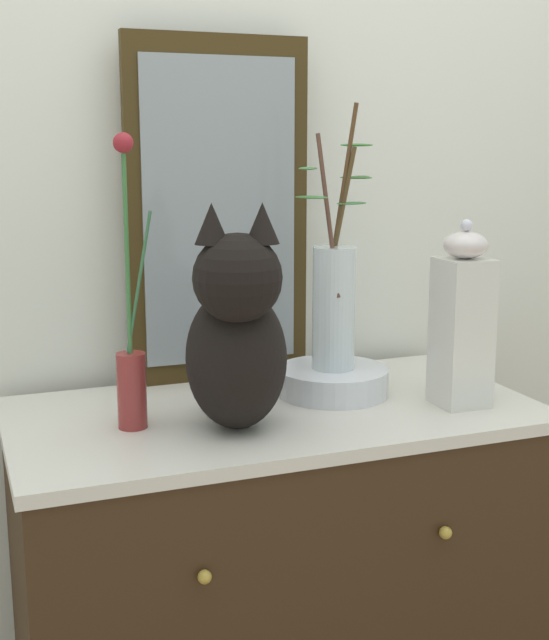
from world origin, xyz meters
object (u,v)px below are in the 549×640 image
vase_glass_clear (334,299)px  jar_lidded_porcelain (462,321)px  sideboard (275,597)px  cat_sitting (237,336)px  vase_slim_green (131,361)px  bowl_porcelain (333,381)px  mirror_leaning (219,212)px

vase_glass_clear → jar_lidded_porcelain: 0.26m
sideboard → cat_sitting: size_ratio=2.48×
vase_glass_clear → vase_slim_green: bearing=-171.4°
vase_slim_green → cat_sitting: bearing=-23.4°
vase_glass_clear → jar_lidded_porcelain: bearing=-37.3°
vase_slim_green → bowl_porcelain: bearing=8.6°
bowl_porcelain → vase_glass_clear: 0.17m
cat_sitting → vase_slim_green: vase_slim_green is taller
mirror_leaning → bowl_porcelain: mirror_leaning is taller
vase_glass_clear → mirror_leaning: bearing=132.3°
mirror_leaning → vase_glass_clear: (0.18, -0.20, -0.17)m
vase_slim_green → jar_lidded_porcelain: 0.66m
jar_lidded_porcelain → vase_slim_green: bearing=172.0°
mirror_leaning → vase_glass_clear: mirror_leaning is taller
bowl_porcelain → jar_lidded_porcelain: 0.30m
sideboard → jar_lidded_porcelain: 0.70m
cat_sitting → jar_lidded_porcelain: bearing=-1.7°
mirror_leaning → bowl_porcelain: 0.44m
cat_sitting → vase_slim_green: bearing=156.6°
vase_glass_clear → sideboard: bearing=-162.2°
sideboard → vase_glass_clear: 0.64m
vase_slim_green → bowl_porcelain: 0.46m
sideboard → bowl_porcelain: size_ratio=4.46×
mirror_leaning → cat_sitting: bearing=-102.4°
vase_glass_clear → jar_lidded_porcelain: size_ratio=1.45×
cat_sitting → bowl_porcelain: (0.26, 0.14, -0.15)m
sideboard → jar_lidded_porcelain: size_ratio=2.79×
mirror_leaning → jar_lidded_porcelain: mirror_leaning is taller
cat_sitting → vase_glass_clear: size_ratio=0.78×
mirror_leaning → cat_sitting: mirror_leaning is taller
mirror_leaning → jar_lidded_porcelain: size_ratio=1.99×
sideboard → vase_slim_green: (-0.29, -0.02, 0.55)m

